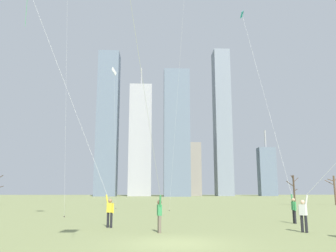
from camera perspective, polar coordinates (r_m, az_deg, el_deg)
The scene contains 13 objects.
ground_plane at distance 14.58m, azimuth 1.12°, elevation -18.84°, with size 400.00×400.00×0.00m, color #848E56.
kite_flyer_midfield_left_orange at distance 14.87m, azimuth -3.32°, elevation -1.75°, with size 2.66×13.10×14.51m.
kite_flyer_midfield_center_teal at distance 25.39m, azimuth 18.78°, elevation -7.72°, with size 1.01×8.47×19.38m.
kite_flyer_foreground_right_green at distance 21.75m, azimuth -13.48°, elevation -3.00°, with size 7.31×2.76×16.83m.
distant_kite_drifting_left_white at distance 42.11m, azimuth -8.88°, elevation 7.24°, with size 0.64×3.73×16.75m.
bare_tree_leftmost at distance 57.20m, azimuth 20.09°, elevation -9.71°, with size 2.61×1.72×4.59m.
bare_tree_left_of_center at distance 58.82m, azimuth 25.81°, elevation -9.36°, with size 2.07×0.93×4.42m.
skyline_short_annex at distance 161.50m, azimuth 3.34°, elevation -7.12°, with size 11.81×5.95×24.46m.
skyline_mid_tower_right at distance 164.29m, azimuth 8.97°, elevation 0.79°, with size 7.44×8.77×69.13m.
skyline_slender_spire at distance 166.99m, azimuth 16.05°, elevation -7.22°, with size 7.73×5.15×30.41m.
skyline_tall_tower at distance 151.77m, azimuth -9.94°, elevation 0.59°, with size 8.94×8.99×62.97m.
skyline_wide_slab at distance 140.61m, azimuth 1.46°, elevation -0.92°, with size 10.53×5.86×52.14m.
skyline_mid_tower_left at distance 154.25m, azimuth -4.59°, elevation -2.26°, with size 9.91×8.83×58.39m.
Camera 1 is at (-0.92, -14.41, 2.05)m, focal length 36.86 mm.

